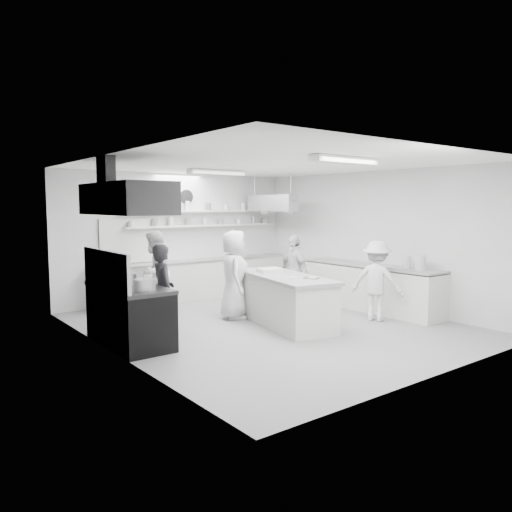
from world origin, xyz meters
TOP-DOWN VIEW (x-y plane):
  - floor at (0.00, 0.00)m, footprint 6.00×7.00m
  - ceiling at (0.00, 0.00)m, footprint 6.00×7.00m
  - wall_back at (0.00, 3.50)m, footprint 6.00×0.04m
  - wall_front at (0.00, -3.50)m, footprint 6.00×0.04m
  - wall_left at (-3.00, 0.00)m, footprint 0.04×7.00m
  - wall_right at (3.00, 0.00)m, footprint 0.04×7.00m
  - stove at (-2.60, 0.40)m, footprint 0.80×1.80m
  - exhaust_hood at (-2.60, 0.40)m, footprint 0.85×2.00m
  - back_counter at (0.30, 3.20)m, footprint 5.00×0.60m
  - shelf_lower at (0.70, 3.37)m, footprint 4.20×0.26m
  - shelf_upper at (0.70, 3.37)m, footprint 4.20×0.26m
  - pass_through_window at (-1.30, 3.48)m, footprint 1.30×0.04m
  - wall_clock at (0.20, 3.46)m, footprint 0.32×0.05m
  - right_counter at (2.65, -0.20)m, footprint 0.74×3.30m
  - pot_rack at (2.00, 2.40)m, footprint 0.30×1.60m
  - light_fixture_front at (0.00, -1.80)m, footprint 1.30×0.25m
  - light_fixture_rear at (0.00, 1.80)m, footprint 1.30×0.25m
  - prep_island at (0.28, -0.07)m, footprint 1.36×2.55m
  - stove_pot at (-2.60, 0.59)m, footprint 0.42×0.42m
  - cook_stove at (-2.00, 0.39)m, footprint 0.48×0.64m
  - cook_back at (-1.21, 2.34)m, footprint 1.06×1.04m
  - cook_island_left at (-0.18, 0.90)m, footprint 0.91×1.02m
  - cook_island_right at (1.58, 1.10)m, footprint 0.51×0.98m
  - cook_right at (1.91, -0.94)m, footprint 0.94×1.16m
  - bowl_island_a at (0.40, -0.70)m, footprint 0.35×0.35m
  - bowl_island_b at (0.13, -0.52)m, footprint 0.28×0.28m
  - bowl_right at (2.44, -0.76)m, footprint 0.31×0.31m

SIDE VIEW (x-z plane):
  - floor at x=0.00m, z-range -0.02..0.00m
  - prep_island at x=0.28m, z-range 0.00..0.89m
  - stove at x=-2.60m, z-range 0.00..0.90m
  - back_counter at x=0.30m, z-range 0.00..0.92m
  - right_counter at x=2.65m, z-range 0.00..0.94m
  - cook_right at x=1.91m, z-range 0.00..1.57m
  - cook_island_right at x=1.58m, z-range 0.00..1.59m
  - cook_stove at x=-2.00m, z-range 0.00..1.61m
  - cook_back at x=-1.21m, z-range 0.00..1.72m
  - cook_island_left at x=-0.18m, z-range 0.00..1.76m
  - bowl_island_a at x=0.40m, z-range 0.89..0.96m
  - bowl_island_b at x=0.13m, z-range 0.89..0.96m
  - bowl_right at x=2.44m, z-range 0.94..1.00m
  - stove_pot at x=-2.60m, z-range 0.91..1.14m
  - pass_through_window at x=-1.30m, z-range 0.95..1.95m
  - wall_back at x=0.00m, z-range 0.00..3.00m
  - wall_front at x=0.00m, z-range 0.00..3.00m
  - wall_left at x=-3.00m, z-range 0.00..3.00m
  - wall_right at x=3.00m, z-range 0.00..3.00m
  - shelf_lower at x=0.70m, z-range 1.73..1.77m
  - shelf_upper at x=0.70m, z-range 2.08..2.12m
  - pot_rack at x=2.00m, z-range 2.10..2.50m
  - exhaust_hood at x=-2.60m, z-range 2.10..2.60m
  - wall_clock at x=0.20m, z-range 2.29..2.61m
  - light_fixture_front at x=0.00m, z-range 2.89..2.99m
  - light_fixture_rear at x=0.00m, z-range 2.89..2.99m
  - ceiling at x=0.00m, z-range 3.00..3.02m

